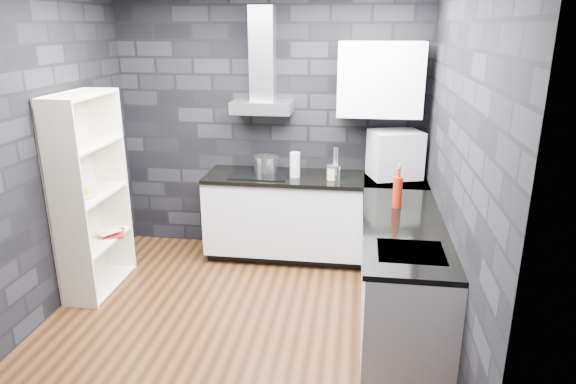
% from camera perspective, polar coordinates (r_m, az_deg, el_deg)
% --- Properties ---
extents(ground, '(3.20, 3.20, 0.00)m').
position_cam_1_polar(ground, '(4.40, -5.50, -14.11)').
color(ground, '#4A2914').
extents(wall_back, '(3.20, 0.05, 2.70)m').
position_cam_1_polar(wall_back, '(5.41, -1.95, 7.52)').
color(wall_back, black).
rests_on(wall_back, ground).
extents(wall_front, '(3.20, 0.05, 2.70)m').
position_cam_1_polar(wall_front, '(2.41, -15.45, -6.87)').
color(wall_front, black).
rests_on(wall_front, ground).
extents(wall_left, '(0.05, 3.20, 2.70)m').
position_cam_1_polar(wall_left, '(4.53, -26.50, 3.55)').
color(wall_left, black).
rests_on(wall_left, ground).
extents(wall_right, '(0.05, 3.20, 2.70)m').
position_cam_1_polar(wall_right, '(3.81, 18.35, 2.10)').
color(wall_right, black).
rests_on(wall_right, ground).
extents(toekick_back, '(2.18, 0.50, 0.10)m').
position_cam_1_polar(toekick_back, '(5.47, 2.88, -6.68)').
color(toekick_back, black).
rests_on(toekick_back, ground).
extents(toekick_right, '(0.50, 1.78, 0.10)m').
position_cam_1_polar(toekick_right, '(4.38, 12.65, -13.91)').
color(toekick_right, black).
rests_on(toekick_right, ground).
extents(counter_back_cab, '(2.20, 0.60, 0.76)m').
position_cam_1_polar(counter_back_cab, '(5.27, 2.91, -2.62)').
color(counter_back_cab, silver).
rests_on(counter_back_cab, ground).
extents(counter_right_cab, '(0.60, 1.80, 0.76)m').
position_cam_1_polar(counter_right_cab, '(4.17, 12.50, -8.86)').
color(counter_right_cab, silver).
rests_on(counter_right_cab, ground).
extents(counter_back_top, '(2.20, 0.62, 0.04)m').
position_cam_1_polar(counter_back_top, '(5.14, 2.97, 1.53)').
color(counter_back_top, black).
rests_on(counter_back_top, counter_back_cab).
extents(counter_right_top, '(0.62, 1.80, 0.04)m').
position_cam_1_polar(counter_right_top, '(4.01, 12.74, -3.75)').
color(counter_right_top, black).
rests_on(counter_right_top, counter_right_cab).
extents(counter_corner_top, '(0.62, 0.62, 0.04)m').
position_cam_1_polar(counter_corner_top, '(5.14, 11.89, 1.17)').
color(counter_corner_top, black).
rests_on(counter_corner_top, counter_right_cab).
extents(hood_body, '(0.60, 0.34, 0.12)m').
position_cam_1_polar(hood_body, '(5.20, -2.90, 9.41)').
color(hood_body, '#B8B8BD').
rests_on(hood_body, wall_back).
extents(hood_chimney, '(0.24, 0.20, 0.90)m').
position_cam_1_polar(hood_chimney, '(5.21, -2.84, 15.08)').
color(hood_chimney, '#B8B8BD').
rests_on(hood_chimney, hood_body).
extents(upper_cabinet, '(0.80, 0.35, 0.70)m').
position_cam_1_polar(upper_cabinet, '(5.07, 10.22, 12.24)').
color(upper_cabinet, white).
rests_on(upper_cabinet, wall_back).
extents(cooktop, '(0.58, 0.50, 0.01)m').
position_cam_1_polar(cooktop, '(5.21, -3.05, 2.07)').
color(cooktop, black).
rests_on(cooktop, counter_back_top).
extents(sink_rim, '(0.44, 0.40, 0.01)m').
position_cam_1_polar(sink_rim, '(3.54, 13.50, -6.52)').
color(sink_rim, '#B8B8BD').
rests_on(sink_rim, counter_right_top).
extents(pot, '(0.28, 0.28, 0.14)m').
position_cam_1_polar(pot, '(5.26, -2.50, 3.10)').
color(pot, silver).
rests_on(pot, cooktop).
extents(glass_vase, '(0.11, 0.11, 0.25)m').
position_cam_1_polar(glass_vase, '(5.08, 0.78, 3.05)').
color(glass_vase, silver).
rests_on(glass_vase, counter_back_top).
extents(storage_jar, '(0.13, 0.13, 0.12)m').
position_cam_1_polar(storage_jar, '(5.03, 4.91, 2.09)').
color(storage_jar, '#C6B089').
rests_on(storage_jar, counter_back_top).
extents(utensil_crock, '(0.12, 0.12, 0.14)m').
position_cam_1_polar(utensil_crock, '(5.04, 5.24, 2.19)').
color(utensil_crock, silver).
rests_on(utensil_crock, counter_back_top).
extents(appliance_garage, '(0.56, 0.50, 0.47)m').
position_cam_1_polar(appliance_garage, '(5.16, 11.80, 4.07)').
color(appliance_garage, '#ABAEB4').
rests_on(appliance_garage, counter_back_top).
extents(red_bottle, '(0.10, 0.10, 0.26)m').
position_cam_1_polar(red_bottle, '(4.31, 12.06, -0.02)').
color(red_bottle, '#A21C0A').
rests_on(red_bottle, counter_right_top).
extents(bookshelf, '(0.51, 0.86, 1.80)m').
position_cam_1_polar(bookshelf, '(4.88, -21.10, -0.33)').
color(bookshelf, beige).
rests_on(bookshelf, ground).
extents(fruit_bowl, '(0.26, 0.26, 0.05)m').
position_cam_1_polar(fruit_bowl, '(4.79, -21.72, -0.29)').
color(fruit_bowl, white).
rests_on(fruit_bowl, bookshelf).
extents(book_red, '(0.18, 0.09, 0.25)m').
position_cam_1_polar(book_red, '(5.10, -19.91, -3.33)').
color(book_red, maroon).
rests_on(book_red, bookshelf).
extents(book_second, '(0.13, 0.09, 0.20)m').
position_cam_1_polar(book_second, '(5.11, -19.81, -3.03)').
color(book_second, '#B2B2B2').
rests_on(book_second, bookshelf).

